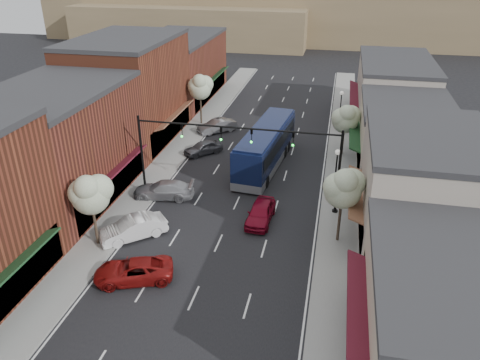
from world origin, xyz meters
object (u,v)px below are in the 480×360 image
Objects in this scene: signal_mast_right at (308,158)px; parked_car_b at (133,228)px; tree_left_near at (90,193)px; coach_bus at (266,146)px; tree_right_far at (346,118)px; parked_car_c at (164,190)px; red_hatchback at (261,213)px; tree_right_near at (344,187)px; lamp_post_near at (336,166)px; lamp_post_far at (341,103)px; parked_car_d at (203,148)px; signal_mast_left at (168,146)px; parked_car_e at (217,126)px; parked_car_a at (134,271)px; tree_left_far at (200,86)px.

signal_mast_right is 1.70× the size of parked_car_b.
tree_left_near reaches higher than coach_bus.
tree_right_far reaches higher than parked_car_c.
signal_mast_right reaches higher than red_hatchback.
signal_mast_right is 1.44× the size of tree_left_near.
parked_car_b is (-7.33, -14.46, -1.23)m from coach_bus.
lamp_post_near is at bearing 94.77° from tree_right_near.
lamp_post_far is at bearing 83.78° from signal_mast_right.
coach_bus is (-4.50, 7.85, -2.59)m from signal_mast_right.
signal_mast_left is at bearing -45.95° from parked_car_d.
signal_mast_right is 0.63× the size of coach_bus.
parked_car_c is at bearing -49.36° from parked_car_d.
parked_car_d is 6.39m from parked_car_e.
tree_right_far is 8.13m from lamp_post_far.
parked_car_b reaches higher than parked_car_a.
parked_car_e is at bearing 125.92° from signal_mast_right.
red_hatchback is at bearing -137.58° from lamp_post_near.
tree_left_near is 4.25m from parked_car_b.
parked_car_d is (-6.68, 1.47, -1.34)m from coach_bus.
signal_mast_left is at bearing -81.65° from tree_left_far.
red_hatchback is 0.92× the size of parked_car_b.
tree_right_far is 15.86m from red_hatchback.
parked_car_d is (-13.90, 13.38, -3.76)m from tree_right_near.
coach_bus is at bearing 119.79° from signal_mast_right.
parked_car_b is at bearing -151.41° from red_hatchback.
signal_mast_right is at bearing 39.66° from red_hatchback.
coach_bus is 11.07m from parked_car_c.
parked_car_c is 9.70m from parked_car_d.
tree_left_far is 14.02m from coach_bus.
parked_car_d is (0.65, 15.93, -0.11)m from parked_car_b.
tree_left_far is at bearing 136.11° from lamp_post_near.
parked_car_d is (-13.90, -2.62, -3.30)m from tree_right_far.
tree_left_far is at bearing -174.81° from parked_car_e.
lamp_post_near is 14.47m from parked_car_c.
parked_car_b is at bearing -95.01° from signal_mast_left.
tree_right_far is 14.96m from parked_car_e.
coach_bus is (-7.22, -4.09, -1.96)m from tree_right_far.
tree_right_near reaches higher than parked_car_c.
parked_car_e is (2.49, 23.77, -3.48)m from tree_left_near.
tree_right_near is at bearing 58.42° from parked_car_b.
tree_right_far reaches higher than parked_car_a.
parked_car_b is at bearing -176.22° from parked_car_a.
signal_mast_right is at bearing 118.32° from parked_car_a.
signal_mast_left reaches higher than red_hatchback.
tree_left_far is at bearing 127.04° from tree_right_near.
parked_car_a is (-5.33, -18.96, -1.34)m from coach_bus.
signal_mast_right is at bearing -96.22° from lamp_post_far.
signal_mast_right is at bearing 123.91° from tree_right_near.
tree_left_far is (-16.60, 6.00, 0.61)m from tree_right_far.
parked_car_d is at bearing 140.16° from signal_mast_right.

